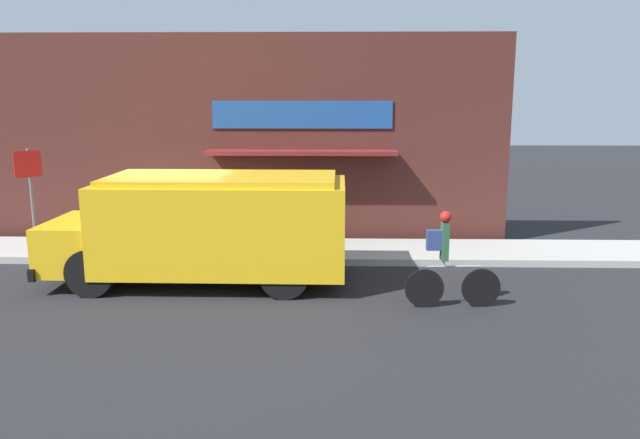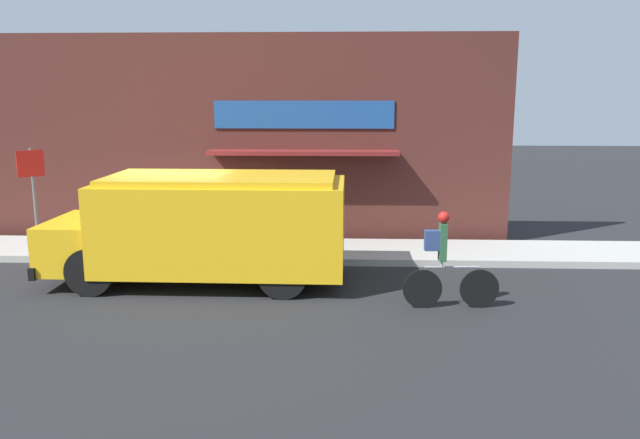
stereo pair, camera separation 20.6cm
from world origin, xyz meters
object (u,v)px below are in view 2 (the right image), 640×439
object	(u,v)px
cyclist	(445,263)
trash_bin	(295,230)
school_bus	(208,226)
stop_sign_post	(33,183)

from	to	relation	value
cyclist	trash_bin	size ratio (longest dim) A/B	2.23
school_bus	trash_bin	bearing A→B (deg)	59.05
cyclist	trash_bin	bearing A→B (deg)	123.92
school_bus	stop_sign_post	xyz separation A→B (m)	(-4.45, 1.81, 0.60)
school_bus	stop_sign_post	distance (m)	4.84
cyclist	stop_sign_post	distance (m)	9.58
stop_sign_post	trash_bin	xyz separation A→B (m)	(6.00, 0.74, -1.22)
school_bus	stop_sign_post	bearing A→B (deg)	158.28
cyclist	stop_sign_post	world-z (taller)	stop_sign_post
trash_bin	stop_sign_post	bearing A→B (deg)	-173.01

